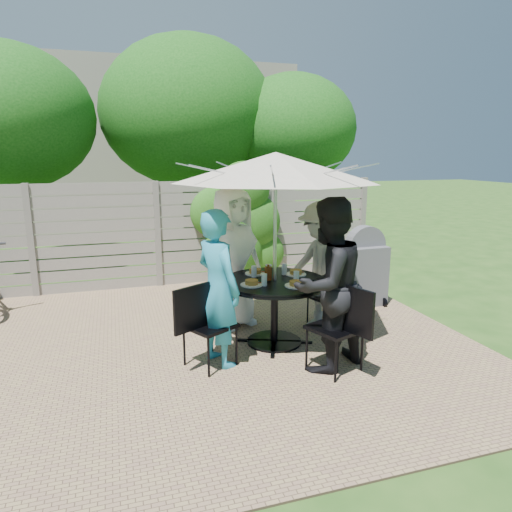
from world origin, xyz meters
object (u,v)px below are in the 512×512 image
object	(u,v)px
umbrella	(276,167)
chair_back	(227,302)
glass_left	(264,280)
plate_back	(255,272)
glass_back	(254,271)
coffee_cup	(269,270)
chair_left	(209,342)
bbq_grill	(364,269)
chair_right	(326,308)
plate_left	(252,283)
person_right	(321,266)
plate_front	(296,284)
patio_table	(274,300)
person_back	(232,258)
plate_right	(296,273)
glass_right	(284,269)
person_left	(218,289)
chair_front	(335,345)
syrup_jug	(268,273)
glass_front	(296,277)
person_front	(328,285)

from	to	relation	value
umbrella	chair_back	world-z (taller)	umbrella
glass_left	plate_back	bearing A→B (deg)	83.81
glass_back	coffee_cup	xyz separation A→B (m)	(0.20, 0.04, -0.01)
glass_back	chair_left	bearing A→B (deg)	-140.12
glass_back	bbq_grill	bearing A→B (deg)	22.18
chair_right	plate_left	size ratio (longest dim) A/B	3.18
bbq_grill	person_right	bearing A→B (deg)	-148.14
umbrella	plate_front	world-z (taller)	umbrella
patio_table	bbq_grill	world-z (taller)	bbq_grill
person_back	plate_right	xyz separation A→B (m)	(0.66, -0.62, -0.10)
patio_table	glass_back	size ratio (longest dim) A/B	11.71
umbrella	plate_back	world-z (taller)	umbrella
glass_right	glass_back	bearing A→B (deg)	180.00
chair_back	coffee_cup	size ratio (longest dim) A/B	8.12
plate_right	coffee_cup	distance (m)	0.34
person_back	bbq_grill	world-z (taller)	person_back
plate_left	glass_back	distance (m)	0.37
person_left	plate_front	distance (m)	0.91
umbrella	plate_left	bearing A→B (deg)	-157.00
person_back	chair_front	distance (m)	1.91
person_left	syrup_jug	size ratio (longest dim) A/B	10.89
person_right	glass_left	xyz separation A→B (m)	(-0.96, -0.52, 0.04)
plate_right	coffee_cup	xyz separation A→B (m)	(-0.33, 0.10, 0.04)
plate_back	plate_right	size ratio (longest dim) A/B	1.00
plate_front	glass_front	world-z (taller)	glass_front
person_front	person_right	xyz separation A→B (m)	(0.44, 1.09, -0.08)
person_left	plate_front	bearing A→B (deg)	-113.45
person_left	plate_back	xyz separation A→B (m)	(0.62, 0.66, -0.03)
plate_right	glass_back	size ratio (longest dim) A/B	1.86
plate_left	syrup_jug	distance (m)	0.31
umbrella	plate_back	xyz separation A→B (m)	(-0.14, 0.33, -1.30)
patio_table	person_back	size ratio (longest dim) A/B	0.87
glass_left	plate_left	bearing A→B (deg)	156.74
bbq_grill	syrup_jug	bearing A→B (deg)	-153.74
chair_front	glass_front	world-z (taller)	chair_front
chair_back	person_back	distance (m)	0.67
coffee_cup	chair_back	bearing A→B (deg)	120.54
plate_right	glass_left	size ratio (longest dim) A/B	1.86
patio_table	plate_left	world-z (taller)	plate_left
glass_back	plate_left	bearing A→B (deg)	-111.50
glass_back	glass_left	size ratio (longest dim) A/B	1.00
chair_back	glass_left	xyz separation A→B (m)	(0.18, -1.09, 0.60)
patio_table	plate_left	bearing A→B (deg)	-157.00
glass_left	glass_back	bearing A→B (deg)	90.00
chair_back	plate_right	distance (m)	1.17
patio_table	chair_right	xyz separation A→B (m)	(0.89, 0.38, -0.32)
person_front	chair_right	size ratio (longest dim) A/B	2.26
plate_left	syrup_jug	size ratio (longest dim) A/B	1.62
plate_back	chair_right	bearing A→B (deg)	2.46
glass_back	glass_left	world-z (taller)	same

